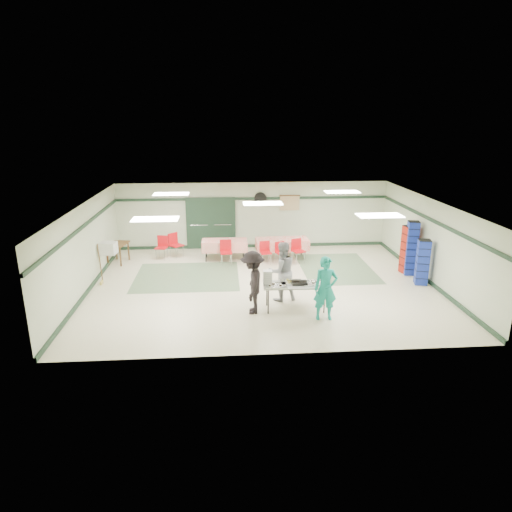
{
  "coord_description": "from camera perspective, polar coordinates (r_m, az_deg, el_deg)",
  "views": [
    {
      "loc": [
        -1.23,
        -13.83,
        5.27
      ],
      "look_at": [
        -0.23,
        -0.3,
        1.08
      ],
      "focal_mm": 32.0,
      "sensor_mm": 36.0,
      "label": 1
    }
  ],
  "objects": [
    {
      "name": "foam_box_stack",
      "position": [
        12.73,
        1.46,
        -2.67
      ],
      "size": [
        0.25,
        0.23,
        0.39
      ],
      "primitive_type": "cube",
      "rotation": [
        0.0,
        0.0,
        -0.03
      ],
      "color": "white",
      "rests_on": "serving_table"
    },
    {
      "name": "dining_table_a",
      "position": [
        17.48,
        3.29,
        1.53
      ],
      "size": [
        2.01,
        0.95,
        0.77
      ],
      "rotation": [
        0.0,
        0.0,
        0.03
      ],
      "color": "red",
      "rests_on": "floor"
    },
    {
      "name": "baseboard_back",
      "position": [
        19.06,
        -0.36,
        1.3
      ],
      "size": [
        11.0,
        0.06,
        0.12
      ],
      "primitive_type": "cube",
      "color": "#1C3323",
      "rests_on": "floor"
    },
    {
      "name": "crate_stack_blue_b",
      "position": [
        16.4,
        18.84,
        0.92
      ],
      "size": [
        0.42,
        0.42,
        1.88
      ],
      "primitive_type": "cube",
      "rotation": [
        0.0,
        0.0,
        -0.18
      ],
      "color": "navy",
      "rests_on": "floor"
    },
    {
      "name": "chair_c",
      "position": [
        17.01,
        5.2,
        0.98
      ],
      "size": [
        0.54,
        0.54,
        0.89
      ],
      "rotation": [
        0.0,
        0.0,
        0.36
      ],
      "color": "red",
      "rests_on": "floor"
    },
    {
      "name": "trim_back",
      "position": [
        18.62,
        -0.37,
        7.2
      ],
      "size": [
        11.0,
        0.06,
        0.1
      ],
      "primitive_type": "cube",
      "color": "#1C3323",
      "rests_on": "wall_back"
    },
    {
      "name": "volunteer_teal",
      "position": [
        12.27,
        8.69,
        -4.04
      ],
      "size": [
        0.64,
        0.42,
        1.75
      ],
      "primitive_type": "imported",
      "rotation": [
        0.0,
        0.0,
        -0.01
      ],
      "color": "teal",
      "rests_on": "floor"
    },
    {
      "name": "green_patch_b",
      "position": [
        16.7,
        9.97,
        -1.49
      ],
      "size": [
        2.5,
        3.5,
        0.01
      ],
      "primitive_type": "cube",
      "color": "#65805D",
      "rests_on": "floor"
    },
    {
      "name": "serving_table",
      "position": [
        12.83,
        4.94,
        -3.69
      ],
      "size": [
        1.82,
        0.78,
        0.76
      ],
      "rotation": [
        0.0,
        0.0,
        -0.03
      ],
      "color": "#B3B3AE",
      "rests_on": "floor"
    },
    {
      "name": "green_patch_a",
      "position": [
        15.78,
        -8.6,
        -2.53
      ],
      "size": [
        3.5,
        3.0,
        0.01
      ],
      "primitive_type": "cube",
      "color": "#65805D",
      "rests_on": "floor"
    },
    {
      "name": "sheet_tray_right",
      "position": [
        12.87,
        7.26,
        -3.43
      ],
      "size": [
        0.65,
        0.5,
        0.02
      ],
      "primitive_type": "cube",
      "rotation": [
        0.0,
        0.0,
        -0.03
      ],
      "color": "silver",
      "rests_on": "serving_table"
    },
    {
      "name": "dining_table_b",
      "position": [
        17.33,
        -3.94,
        1.38
      ],
      "size": [
        1.71,
        0.78,
        0.77
      ],
      "rotation": [
        0.0,
        0.0,
        -0.02
      ],
      "color": "red",
      "rests_on": "floor"
    },
    {
      "name": "baseboard_left",
      "position": [
        15.37,
        -20.0,
        -3.73
      ],
      "size": [
        0.06,
        9.0,
        0.12
      ],
      "primitive_type": "cube",
      "rotation": [
        0.0,
        0.0,
        1.57
      ],
      "color": "#1C3323",
      "rests_on": "floor"
    },
    {
      "name": "printer_table",
      "position": [
        17.62,
        -16.92,
        1.2
      ],
      "size": [
        0.78,
        1.04,
        0.74
      ],
      "rotation": [
        0.0,
        0.0,
        -0.19
      ],
      "color": "brown",
      "rests_on": "floor"
    },
    {
      "name": "chair_loose_a",
      "position": [
        17.88,
        -10.12,
        1.68
      ],
      "size": [
        0.62,
        0.62,
        0.94
      ],
      "rotation": [
        0.0,
        0.0,
        0.76
      ],
      "color": "red",
      "rests_on": "floor"
    },
    {
      "name": "crate_stack_red",
      "position": [
        16.58,
        18.58,
        0.75
      ],
      "size": [
        0.51,
        0.51,
        1.68
      ],
      "primitive_type": "cube",
      "rotation": [
        0.0,
        0.0,
        0.22
      ],
      "color": "#9F140F",
      "rests_on": "floor"
    },
    {
      "name": "wall_left",
      "position": [
        14.99,
        -20.61,
        0.88
      ],
      "size": [
        0.0,
        9.0,
        9.0
      ],
      "primitive_type": "plane",
      "rotation": [
        1.57,
        0.0,
        1.57
      ],
      "color": "beige",
      "rests_on": "floor"
    },
    {
      "name": "double_door_left",
      "position": [
        18.77,
        -7.09,
        4.04
      ],
      "size": [
        0.9,
        0.06,
        2.1
      ],
      "primitive_type": "cube",
      "color": "gray",
      "rests_on": "floor"
    },
    {
      "name": "volunteer_grey",
      "position": [
        13.4,
        3.24,
        -1.93
      ],
      "size": [
        1.02,
        0.88,
        1.79
      ],
      "primitive_type": "imported",
      "rotation": [
        0.0,
        0.0,
        3.41
      ],
      "color": "gray",
      "rests_on": "floor"
    },
    {
      "name": "chair_loose_b",
      "position": [
        17.77,
        -11.67,
        1.37
      ],
      "size": [
        0.49,
        0.49,
        0.89
      ],
      "rotation": [
        0.0,
        0.0,
        -0.23
      ],
      "color": "red",
      "rests_on": "floor"
    },
    {
      "name": "door_frame",
      "position": [
        18.73,
        -5.66,
        4.06
      ],
      "size": [
        2.0,
        0.03,
        2.15
      ],
      "primitive_type": "cube",
      "color": "#1C3323",
      "rests_on": "floor"
    },
    {
      "name": "chair_a",
      "position": [
        16.93,
        3.09,
        0.73
      ],
      "size": [
        0.48,
        0.48,
        0.8
      ],
      "rotation": [
        0.0,
        0.0,
        0.35
      ],
      "color": "red",
      "rests_on": "floor"
    },
    {
      "name": "sheet_tray_left",
      "position": [
        12.61,
        2.46,
        -3.74
      ],
      "size": [
        0.62,
        0.48,
        0.02
      ],
      "primitive_type": "cube",
      "rotation": [
        0.0,
        0.0,
        -0.03
      ],
      "color": "silver",
      "rests_on": "serving_table"
    },
    {
      "name": "chair_d",
      "position": [
        16.8,
        -3.79,
        0.82
      ],
      "size": [
        0.45,
        0.45,
        0.9
      ],
      "rotation": [
        0.0,
        0.0,
        0.07
      ],
      "color": "red",
      "rests_on": "floor"
    },
    {
      "name": "scroll_banner",
      "position": [
        18.78,
        4.23,
        6.63
      ],
      "size": [
        0.8,
        0.02,
        0.6
      ],
      "primitive_type": "cube",
      "color": "tan",
      "rests_on": "wall_back"
    },
    {
      "name": "double_door_right",
      "position": [
        18.75,
        -4.19,
        4.11
      ],
      "size": [
        0.9,
        0.06,
        2.1
      ],
      "primitive_type": "cube",
      "color": "gray",
      "rests_on": "floor"
    },
    {
      "name": "volunteer_dark",
      "position": [
        12.53,
        -0.45,
        -3.33
      ],
      "size": [
        0.75,
        1.19,
        1.77
      ],
      "primitive_type": "imported",
      "rotation": [
        0.0,
        0.0,
        -1.65
      ],
      "color": "black",
      "rests_on": "floor"
    },
    {
      "name": "chair_b",
      "position": [
        16.87,
        1.16,
        0.76
      ],
      "size": [
        0.44,
        0.44,
        0.83
      ],
      "rotation": [
        0.0,
        0.0,
        0.16
      ],
      "color": "red",
      "rests_on": "floor"
    },
    {
      "name": "crate_stack_blue_a",
      "position": [
        15.63,
        20.09,
        -0.74
      ],
      "size": [
        0.46,
        0.46,
        1.49
      ],
      "primitive_type": "cube",
      "rotation": [
        0.0,
        0.0,
        -0.24
      ],
      "color": "navy",
      "rests_on": "floor"
    },
    {
      "name": "wall_front",
      "position": [
        10.19,
        3.06,
        -5.48
      ],
      "size": [
        11.0,
        0.0,
        11.0
      ],
      "primitive_type": "plane",
      "rotation": [
        -1.57,
        0.0,
        0.0
      ],
      "color": "beige",
      "rests_on": "floor"
    },
    {
      "name": "ceiling",
      "position": [
        14.12,
        0.86,
        6.67
      ],
      "size": [
        11.0,
        11.0,
        0.0
      ],
      "primitive_type": "plane",
      "rotation": [
        3.14,
        0.0,
        0.0
      ],
      "color": "white",
      "rests_on": "wall_back"
    },
    {
      "name": "baking_pan",
      "position": [
        12.79,
        5.46,
        -3.37
      ],
      "size": [
        0.44,
        0.29,
        0.08
      ],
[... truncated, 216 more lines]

